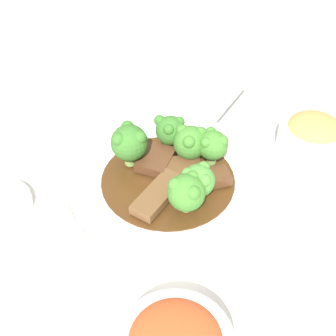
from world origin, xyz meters
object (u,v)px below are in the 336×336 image
beef_strip_3 (183,167)px  broccoli_floret_4 (170,130)px  beef_strip_1 (158,195)px  broccoli_floret_2 (187,192)px  beef_strip_2 (211,178)px  side_bowl_appetizer (313,136)px  beef_strip_0 (156,160)px  broccoli_floret_0 (129,142)px  broccoli_floret_1 (190,142)px  main_plate (168,182)px  broccoli_floret_5 (198,180)px  broccoli_floret_3 (213,145)px  serving_spoon (199,137)px

beef_strip_3 → broccoli_floret_4: (0.05, 0.01, 0.02)m
beef_strip_1 → broccoli_floret_2: 0.04m
broccoli_floret_2 → beef_strip_2: bearing=-45.9°
side_bowl_appetizer → broccoli_floret_2: bearing=116.2°
beef_strip_0 → beef_strip_3: 0.04m
broccoli_floret_2 → side_bowl_appetizer: bearing=-63.8°
beef_strip_3 → broccoli_floret_0: bearing=68.7°
broccoli_floret_1 → beef_strip_1: bearing=141.6°
main_plate → broccoli_floret_4: 0.07m
beef_strip_2 → beef_strip_3: 0.04m
beef_strip_0 → beef_strip_2: size_ratio=1.31×
broccoli_floret_4 → broccoli_floret_5: (-0.09, -0.02, -0.00)m
broccoli_floret_1 → side_bowl_appetizer: 0.17m
broccoli_floret_0 → broccoli_floret_5: (-0.07, -0.07, -0.01)m
broccoli_floret_0 → broccoli_floret_2: size_ratio=1.19×
broccoli_floret_3 → serving_spoon: size_ratio=0.29×
broccoli_floret_0 → broccoli_floret_1: (-0.00, -0.08, -0.01)m
beef_strip_0 → broccoli_floret_1: (0.00, -0.04, 0.02)m
beef_strip_0 → broccoli_floret_1: 0.05m
beef_strip_3 → broccoli_floret_3: 0.05m
main_plate → serving_spoon: size_ratio=1.63×
broccoli_floret_0 → side_bowl_appetizer: (0.01, -0.24, -0.03)m
broccoli_floret_3 → broccoli_floret_4: bearing=48.8°
beef_strip_0 → beef_strip_2: (-0.04, -0.06, 0.00)m
beef_strip_1 → broccoli_floret_3: 0.09m
broccoli_floret_4 → broccoli_floret_5: 0.10m
beef_strip_1 → broccoli_floret_1: bearing=-38.4°
broccoli_floret_4 → broccoli_floret_5: bearing=-170.0°
broccoli_floret_1 → broccoli_floret_0: bearing=87.8°
broccoli_floret_4 → broccoli_floret_0: bearing=114.3°
serving_spoon → beef_strip_3: bearing=149.1°
main_plate → serving_spoon: 0.08m
serving_spoon → beef_strip_1: bearing=144.2°
broccoli_floret_2 → broccoli_floret_0: bearing=32.3°
beef_strip_3 → beef_strip_2: bearing=-129.4°
main_plate → beef_strip_1: bearing=153.0°
broccoli_floret_5 → broccoli_floret_4: bearing=10.0°
beef_strip_1 → beef_strip_2: same height
beef_strip_2 → broccoli_floret_3: bearing=-13.3°
beef_strip_2 → broccoli_floret_5: bearing=133.4°
broccoli_floret_0 → serving_spoon: 0.10m
main_plate → beef_strip_0: (0.03, 0.01, 0.01)m
beef_strip_2 → broccoli_floret_4: 0.09m
main_plate → beef_strip_2: 0.05m
broccoli_floret_3 → beef_strip_2: bearing=166.7°
broccoli_floret_0 → broccoli_floret_1: size_ratio=1.19×
beef_strip_3 → side_bowl_appetizer: side_bowl_appetizer is taller
beef_strip_1 → side_bowl_appetizer: bearing=-71.6°
broccoli_floret_0 → broccoli_floret_4: (0.02, -0.05, -0.01)m
beef_strip_2 → serving_spoon: 0.08m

